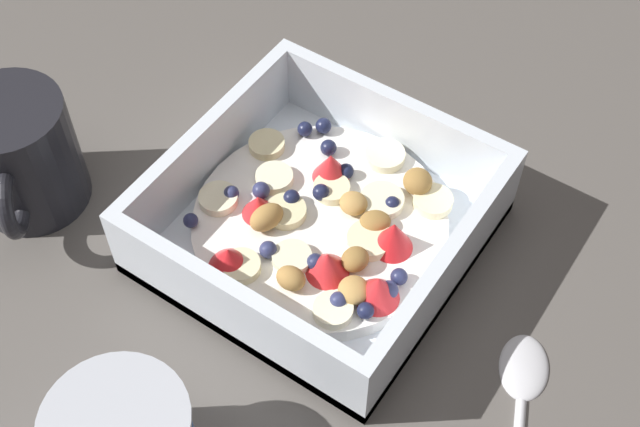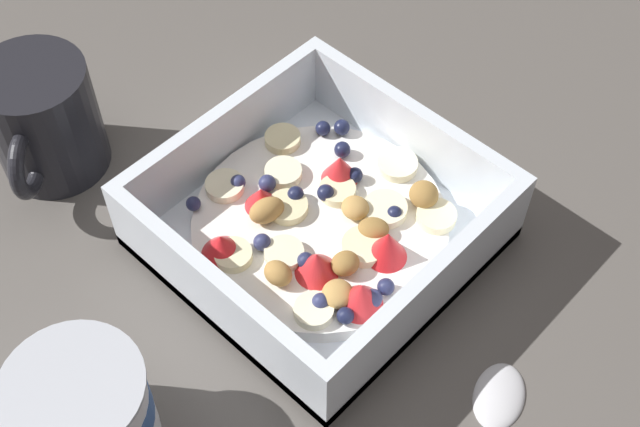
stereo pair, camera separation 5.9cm
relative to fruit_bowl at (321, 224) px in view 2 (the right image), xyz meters
The scene contains 4 objects.
ground_plane 0.03m from the fruit_bowl, 124.93° to the left, with size 2.40×2.40×0.00m, color #56514C.
fruit_bowl is the anchor object (origin of this frame).
yogurt_cup 0.20m from the fruit_bowl, 90.89° to the left, with size 0.08×0.08×0.07m.
coffee_mug 0.22m from the fruit_bowl, 23.18° to the left, with size 0.09×0.10×0.09m.
Camera 2 is at (-0.23, 0.24, 0.50)m, focal length 48.28 mm.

